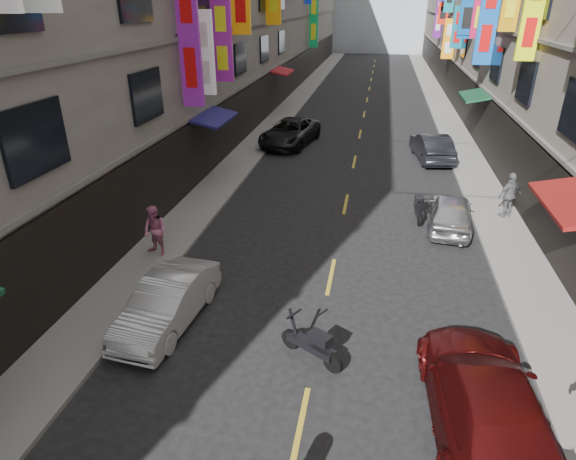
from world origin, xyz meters
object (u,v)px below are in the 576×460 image
at_px(car_left_far, 290,132).
at_px(car_right_far, 431,147).
at_px(scooter_crossing, 312,345).
at_px(car_right_mid, 450,212).
at_px(pedestrian_lfar, 155,231).
at_px(scooter_far_right, 419,208).
at_px(car_right_near, 486,402).
at_px(pedestrian_rfar, 510,195).
at_px(car_left_mid, 167,302).

bearing_deg(car_left_far, car_right_far, -1.45).
distance_m(scooter_crossing, car_right_mid, 9.24).
bearing_deg(car_right_mid, pedestrian_lfar, 29.09).
bearing_deg(pedestrian_lfar, scooter_far_right, 48.96).
height_order(scooter_crossing, scooter_far_right, same).
height_order(car_right_near, pedestrian_rfar, pedestrian_rfar).
xyz_separation_m(car_right_far, pedestrian_lfar, (-9.85, -12.95, 0.26)).
relative_size(car_right_near, pedestrian_rfar, 2.89).
xyz_separation_m(scooter_far_right, car_left_far, (-6.92, 9.69, 0.29)).
relative_size(car_right_far, pedestrian_lfar, 2.54).
bearing_deg(scooter_far_right, car_right_near, 92.46).
distance_m(car_right_near, car_right_far, 18.56).
relative_size(scooter_crossing, car_right_mid, 0.42).
distance_m(car_left_mid, car_right_near, 7.88).
bearing_deg(scooter_crossing, car_right_far, 17.60).
height_order(car_right_far, pedestrian_lfar, pedestrian_lfar).
xyz_separation_m(car_right_near, car_right_far, (0.44, 18.56, -0.04)).
height_order(car_left_mid, pedestrian_rfar, pedestrian_rfar).
height_order(car_left_far, car_right_mid, car_left_far).
bearing_deg(scooter_far_right, car_left_mid, 48.91).
bearing_deg(car_left_far, car_right_mid, -42.44).
bearing_deg(scooter_crossing, scooter_far_right, 12.66).
distance_m(scooter_crossing, car_right_near, 3.91).
bearing_deg(car_right_far, pedestrian_rfar, 97.91).
bearing_deg(car_right_far, scooter_crossing, 67.66).
bearing_deg(car_right_far, scooter_far_right, 73.39).
bearing_deg(car_right_far, car_right_mid, 80.99).
height_order(car_left_far, car_right_near, car_right_near).
height_order(car_right_far, pedestrian_rfar, pedestrian_rfar).
relative_size(car_left_far, pedestrian_rfar, 2.93).
xyz_separation_m(scooter_far_right, car_right_far, (1.08, 8.09, 0.27)).
distance_m(scooter_crossing, car_right_far, 17.54).
bearing_deg(pedestrian_rfar, car_right_near, 43.55).
distance_m(car_right_near, pedestrian_rfar, 11.36).
xyz_separation_m(car_right_near, car_right_mid, (0.44, 9.80, -0.10)).
bearing_deg(car_right_mid, car_right_far, -83.94).
bearing_deg(car_left_mid, pedestrian_lfar, 123.84).
height_order(car_right_mid, car_right_far, car_right_far).
relative_size(scooter_crossing, pedestrian_lfar, 0.94).
bearing_deg(car_right_far, pedestrian_lfar, 43.74).
xyz_separation_m(car_right_mid, pedestrian_rfar, (2.29, 1.22, 0.37)).
relative_size(car_left_far, car_right_near, 1.01).
relative_size(car_left_far, car_right_far, 1.22).
xyz_separation_m(scooter_crossing, car_left_mid, (-3.95, 0.75, 0.21)).
bearing_deg(car_left_mid, pedestrian_rfar, 45.58).
relative_size(scooter_crossing, car_right_near, 0.31).
bearing_deg(car_left_mid, car_right_mid, 48.47).
distance_m(scooter_crossing, car_left_mid, 4.03).
bearing_deg(scooter_crossing, pedestrian_rfar, -2.69).
relative_size(car_left_mid, pedestrian_rfar, 2.18).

